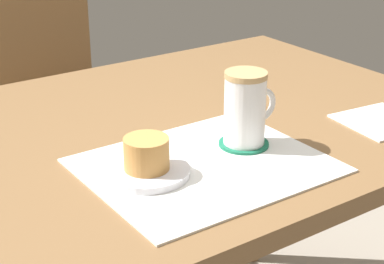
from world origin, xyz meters
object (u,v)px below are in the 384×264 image
object	(u,v)px
pastry	(146,153)
coffee_mug	(246,108)
dining_table	(171,159)
wooden_chair	(48,112)
pastry_plate	(147,172)

from	to	relation	value
pastry	coffee_mug	distance (m)	0.21
dining_table	wooden_chair	xyz separation A→B (m)	(0.06, 0.80, -0.17)
pastry	coffee_mug	bearing A→B (deg)	0.71
pastry_plate	pastry	size ratio (longest dim) A/B	1.90
wooden_chair	coffee_mug	xyz separation A→B (m)	(-0.01, -0.97, 0.32)
pastry_plate	dining_table	bearing A→B (deg)	47.52
dining_table	wooden_chair	world-z (taller)	wooden_chair
pastry_plate	pastry	world-z (taller)	pastry
pastry_plate	pastry	bearing A→B (deg)	0.00
wooden_chair	pastry	xyz separation A→B (m)	(-0.22, -0.97, 0.29)
wooden_chair	pastry_plate	bearing A→B (deg)	82.04
coffee_mug	wooden_chair	bearing A→B (deg)	89.58
wooden_chair	pastry_plate	distance (m)	1.03
dining_table	pastry	bearing A→B (deg)	-132.48
dining_table	pastry	world-z (taller)	pastry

